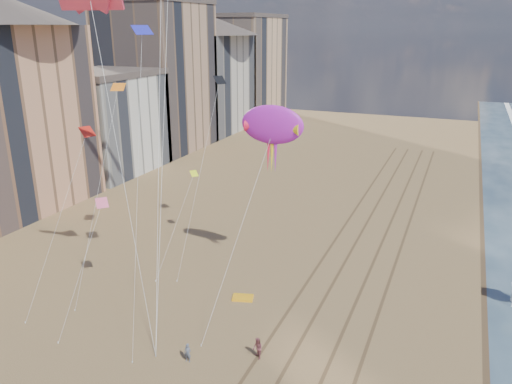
# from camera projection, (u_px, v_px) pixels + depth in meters

# --- Properties ---
(tracks) EXTENTS (7.68, 120.00, 0.01)m
(tracks) POSITION_uv_depth(u_px,v_px,m) (349.00, 282.00, 48.80)
(tracks) COLOR brown
(tracks) RESTS_ON ground
(buildings) EXTENTS (34.72, 131.35, 29.00)m
(buildings) POSITION_uv_depth(u_px,v_px,m) (141.00, 84.00, 93.42)
(buildings) COLOR #C6B284
(buildings) RESTS_ON ground
(grounded_kite) EXTENTS (2.15, 1.68, 0.21)m
(grounded_kite) POSITION_uv_depth(u_px,v_px,m) (243.00, 298.00, 45.82)
(grounded_kite) COLOR #FFAE15
(grounded_kite) RESTS_ON ground
(show_kite) EXTENTS (5.13, 6.52, 19.22)m
(show_kite) POSITION_uv_depth(u_px,v_px,m) (272.00, 125.00, 44.08)
(show_kite) COLOR #B21CB8
(show_kite) RESTS_ON ground
(kite_flyer_a) EXTENTS (0.56, 0.38, 1.50)m
(kite_flyer_a) POSITION_uv_depth(u_px,v_px,m) (188.00, 353.00, 37.04)
(kite_flyer_a) COLOR #525969
(kite_flyer_a) RESTS_ON ground
(kite_flyer_b) EXTENTS (1.05, 1.06, 1.72)m
(kite_flyer_b) POSITION_uv_depth(u_px,v_px,m) (258.00, 348.00, 37.36)
(kite_flyer_b) COLOR brown
(kite_flyer_b) RESTS_ON ground
(small_kites) EXTENTS (11.40, 17.02, 15.90)m
(small_kites) POSITION_uv_depth(u_px,v_px,m) (140.00, 109.00, 44.48)
(small_kites) COLOR #FB618B
(small_kites) RESTS_ON ground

